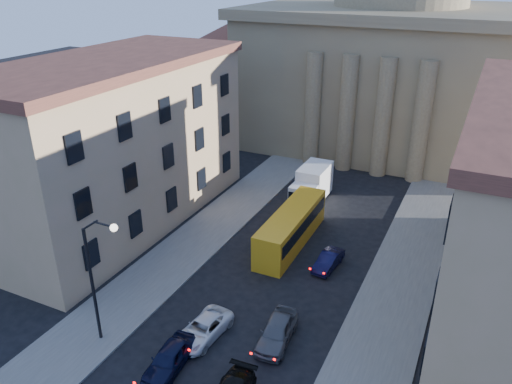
# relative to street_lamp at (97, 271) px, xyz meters

# --- Properties ---
(sidewalk_left) EXTENTS (5.00, 60.00, 0.15)m
(sidewalk_left) POSITION_rel_street_lamp_xyz_m (-1.53, 10.00, -5.21)
(sidewalk_left) COLOR #5C5954
(sidewalk_left) RESTS_ON ground
(sidewalk_right) EXTENTS (5.00, 60.00, 0.15)m
(sidewalk_right) POSITION_rel_street_lamp_xyz_m (15.47, 10.00, -5.21)
(sidewalk_right) COLOR #5C5954
(sidewalk_right) RESTS_ON ground
(church) EXTENTS (68.02, 28.76, 36.60)m
(church) POSITION_rel_street_lamp_xyz_m (6.97, 47.47, 6.59)
(church) COLOR #766448
(church) RESTS_ON ground
(building_left) EXTENTS (11.60, 26.60, 14.70)m
(building_left) POSITION_rel_street_lamp_xyz_m (-10.03, 14.00, 2.14)
(building_left) COLOR tan
(building_left) RESTS_ON ground
(street_lamp) EXTENTS (2.62, 0.44, 8.83)m
(street_lamp) POSITION_rel_street_lamp_xyz_m (0.00, 0.00, 0.00)
(street_lamp) COLOR black
(street_lamp) RESTS_ON ground
(car_left_near) EXTENTS (2.09, 4.44, 1.47)m
(car_left_near) POSITION_rel_street_lamp_xyz_m (4.86, -0.20, -4.55)
(car_left_near) COLOR black
(car_left_near) RESTS_ON ground
(car_left_mid) EXTENTS (2.48, 4.69, 1.26)m
(car_left_mid) POSITION_rel_street_lamp_xyz_m (5.25, 2.99, -4.66)
(car_left_mid) COLOR silver
(car_left_mid) RESTS_ON ground
(car_right_far) EXTENTS (2.26, 4.70, 1.55)m
(car_right_far) POSITION_rel_street_lamp_xyz_m (9.62, 4.64, -4.51)
(car_right_far) COLOR #4E4F53
(car_right_far) RESTS_ON ground
(car_right_distant) EXTENTS (1.67, 3.85, 1.23)m
(car_right_distant) POSITION_rel_street_lamp_xyz_m (9.92, 14.11, -4.67)
(car_right_distant) COLOR black
(car_right_distant) RESTS_ON ground
(city_bus) EXTENTS (2.56, 10.69, 3.01)m
(city_bus) POSITION_rel_street_lamp_xyz_m (5.88, 16.33, -3.67)
(city_bus) COLOR gold
(city_bus) RESTS_ON ground
(box_truck) EXTENTS (2.53, 6.30, 3.46)m
(box_truck) POSITION_rel_street_lamp_xyz_m (4.58, 24.90, -3.65)
(box_truck) COLOR silver
(box_truck) RESTS_ON ground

